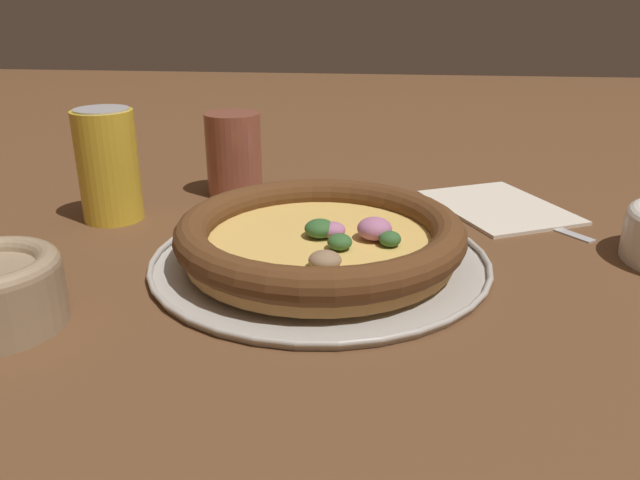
# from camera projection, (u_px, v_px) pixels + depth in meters

# --- Properties ---
(ground_plane) EXTENTS (3.00, 3.00, 0.00)m
(ground_plane) POSITION_uv_depth(u_px,v_px,m) (320.00, 263.00, 0.59)
(ground_plane) COLOR brown
(pizza_tray) EXTENTS (0.32, 0.32, 0.01)m
(pizza_tray) POSITION_uv_depth(u_px,v_px,m) (320.00, 259.00, 0.59)
(pizza_tray) COLOR #B7B2A8
(pizza_tray) RESTS_ON ground_plane
(pizza) EXTENTS (0.27, 0.27, 0.04)m
(pizza) POSITION_uv_depth(u_px,v_px,m) (321.00, 236.00, 0.58)
(pizza) COLOR tan
(pizza) RESTS_ON pizza_tray
(drinking_cup) EXTENTS (0.07, 0.07, 0.10)m
(drinking_cup) POSITION_uv_depth(u_px,v_px,m) (234.00, 154.00, 0.78)
(drinking_cup) COLOR brown
(drinking_cup) RESTS_ON ground_plane
(napkin) EXTENTS (0.21, 0.19, 0.01)m
(napkin) POSITION_uv_depth(u_px,v_px,m) (498.00, 205.00, 0.74)
(napkin) COLOR beige
(napkin) RESTS_ON ground_plane
(fork) EXTENTS (0.14, 0.12, 0.00)m
(fork) POSITION_uv_depth(u_px,v_px,m) (520.00, 215.00, 0.71)
(fork) COLOR #B7B7BC
(fork) RESTS_ON ground_plane
(beverage_can) EXTENTS (0.07, 0.07, 0.12)m
(beverage_can) POSITION_uv_depth(u_px,v_px,m) (108.00, 165.00, 0.68)
(beverage_can) COLOR gold
(beverage_can) RESTS_ON ground_plane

